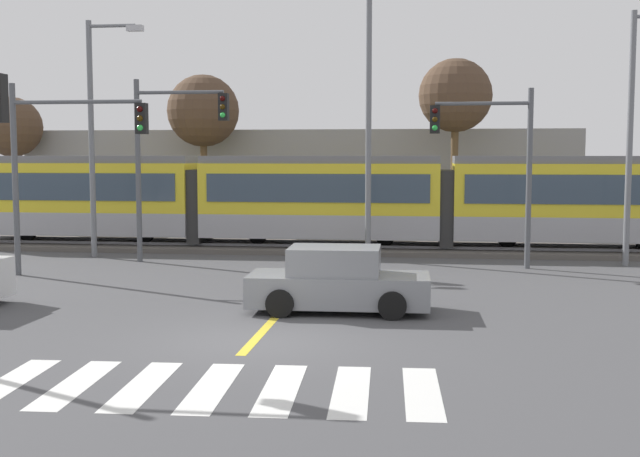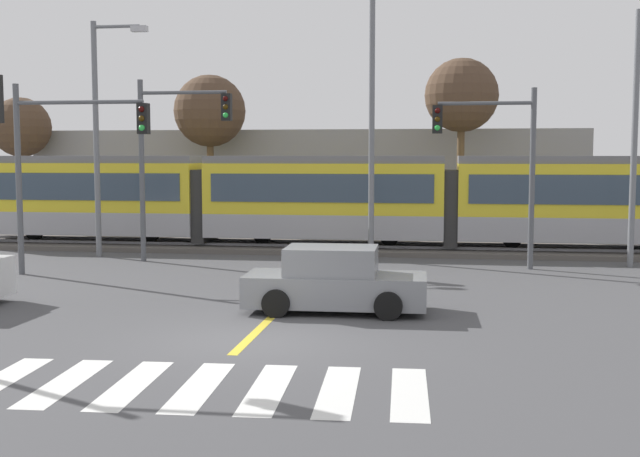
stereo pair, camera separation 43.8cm
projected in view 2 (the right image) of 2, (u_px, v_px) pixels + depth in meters
ground_plane at (248, 340)px, 15.80m from camera, size 200.00×200.00×0.00m
track_bed at (341, 248)px, 30.80m from camera, size 120.00×4.00×0.18m
rail_near at (339, 246)px, 30.07m from camera, size 120.00×0.08×0.10m
rail_far at (344, 242)px, 31.49m from camera, size 120.00×0.08×0.10m
light_rail_tram at (325, 197)px, 30.70m from camera, size 28.00×2.64×3.43m
crosswalk_stripe_0 at (0, 380)px, 12.98m from camera, size 0.69×2.82×0.01m
crosswalk_stripe_1 at (66, 382)px, 12.87m from camera, size 0.69×2.82×0.01m
crosswalk_stripe_2 at (132, 384)px, 12.76m from camera, size 0.69×2.82×0.01m
crosswalk_stripe_3 at (199, 386)px, 12.64m from camera, size 0.69×2.82×0.01m
crosswalk_stripe_4 at (268, 389)px, 12.53m from camera, size 0.69×2.82×0.01m
crosswalk_stripe_5 at (338, 391)px, 12.42m from camera, size 0.69×2.82×0.01m
crosswalk_stripe_6 at (410, 393)px, 12.31m from camera, size 0.69×2.82×0.01m
lane_centre_line at (300, 290)px, 21.72m from camera, size 0.20×14.44×0.01m
sedan_crossing at (335, 282)px, 18.67m from camera, size 4.24×1.99×1.52m
traffic_light_mid_left at (64, 150)px, 24.00m from camera, size 4.25×0.38×5.78m
traffic_light_far_left at (171, 143)px, 27.07m from camera, size 3.25×0.38×6.18m
traffic_light_far_right at (497, 151)px, 25.48m from camera, size 3.25×0.38×5.76m
street_lamp_west at (101, 124)px, 28.43m from camera, size 2.07×0.28×8.33m
street_lamp_centre at (377, 101)px, 27.33m from camera, size 2.30×0.28×9.72m
bare_tree_far_west at (21, 128)px, 38.23m from camera, size 2.83×2.83×6.38m
bare_tree_west at (210, 112)px, 36.48m from camera, size 3.26×3.26×7.28m
bare_tree_east at (462, 97)px, 34.08m from camera, size 3.13×3.13×7.75m
building_backdrop_far at (309, 179)px, 40.67m from camera, size 26.63×6.00×4.83m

